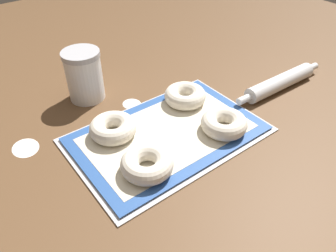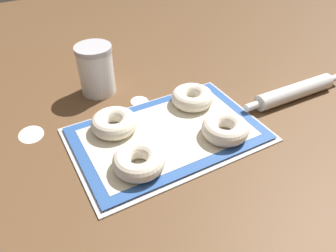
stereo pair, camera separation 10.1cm
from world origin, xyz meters
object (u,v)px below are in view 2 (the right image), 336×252
at_px(bagel_front_left, 139,161).
at_px(bagel_front_right, 225,129).
at_px(rolling_pin, 295,92).
at_px(baking_tray, 168,134).
at_px(bagel_back_left, 114,123).
at_px(bagel_back_right, 192,97).
at_px(flour_canister, 96,70).

height_order(bagel_front_left, bagel_front_right, same).
relative_size(bagel_front_left, rolling_pin, 0.33).
relative_size(baking_tray, rolling_pin, 1.35).
bearing_deg(bagel_back_left, rolling_pin, -11.75).
height_order(baking_tray, bagel_back_right, bagel_back_right).
bearing_deg(baking_tray, bagel_back_left, 145.73).
distance_m(baking_tray, bagel_front_right, 0.16).
bearing_deg(rolling_pin, bagel_front_right, -170.78).
distance_m(bagel_back_right, flour_canister, 0.32).
bearing_deg(bagel_back_right, bagel_back_left, -179.33).
xyz_separation_m(flour_canister, rolling_pin, (0.53, -0.34, -0.05)).
bearing_deg(bagel_front_right, rolling_pin, 9.22).
xyz_separation_m(bagel_front_right, flour_canister, (-0.22, 0.39, 0.05)).
xyz_separation_m(bagel_back_right, rolling_pin, (0.31, -0.12, -0.01)).
bearing_deg(flour_canister, bagel_back_left, -98.51).
relative_size(bagel_back_right, flour_canister, 0.80).
distance_m(bagel_back_left, bagel_back_right, 0.25).
height_order(baking_tray, bagel_front_right, bagel_front_right).
relative_size(bagel_front_right, flour_canister, 0.80).
height_order(bagel_front_left, flour_canister, flour_canister).
distance_m(bagel_front_left, bagel_back_right, 0.31).
height_order(bagel_front_left, bagel_back_right, same).
bearing_deg(bagel_front_left, bagel_back_right, 33.29).
relative_size(bagel_back_left, bagel_back_right, 1.00).
relative_size(bagel_front_left, bagel_back_right, 1.00).
xyz_separation_m(bagel_back_left, bagel_back_right, (0.25, 0.00, 0.00)).
distance_m(baking_tray, bagel_front_left, 0.15).
relative_size(bagel_back_left, rolling_pin, 0.33).
bearing_deg(bagel_back_left, bagel_front_right, -33.73).
relative_size(bagel_front_right, bagel_back_left, 1.00).
bearing_deg(flour_canister, bagel_front_right, -61.01).
bearing_deg(bagel_back_right, baking_tray, -146.83).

